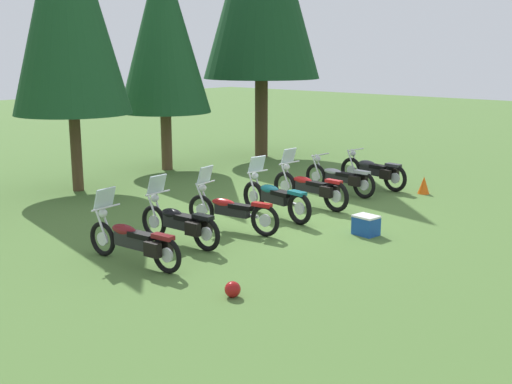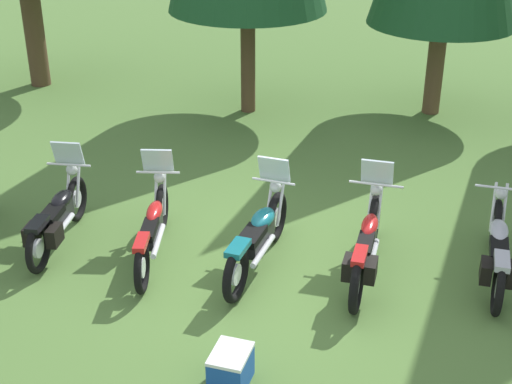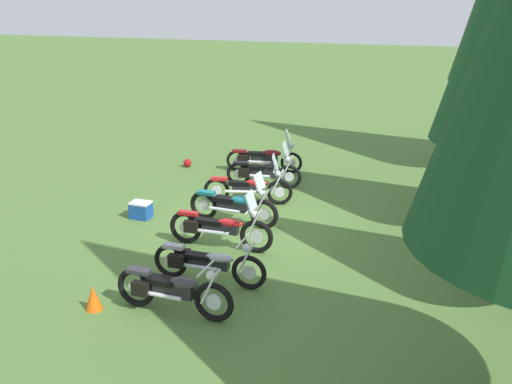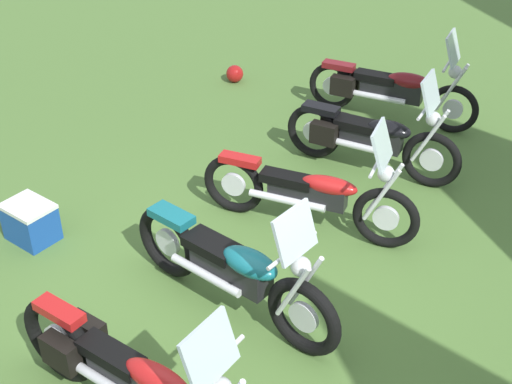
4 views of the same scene
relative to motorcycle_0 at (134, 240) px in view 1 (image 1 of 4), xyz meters
name	(u,v)px [view 1 (image 1 of 4)]	position (x,y,z in m)	size (l,w,h in m)	color
ground_plane	(274,216)	(4.38, 0.36, -0.46)	(80.00, 80.00, 0.00)	#4C7033
motorcycle_0	(134,240)	(0.00, 0.00, 0.00)	(0.70, 2.34, 1.34)	black
motorcycle_1	(180,222)	(1.39, 0.31, 0.00)	(0.66, 2.18, 1.36)	black
motorcycle_2	(231,210)	(2.82, 0.29, -0.01)	(0.66, 2.37, 1.36)	black
motorcycle_3	(275,197)	(4.32, 0.28, 0.02)	(0.66, 2.35, 1.38)	black
motorcycle_4	(310,188)	(5.76, 0.33, 0.02)	(0.75, 2.47, 1.39)	black
motorcycle_5	(341,178)	(7.47, 0.58, -0.02)	(0.73, 2.40, 1.01)	black
motorcycle_6	(374,171)	(8.78, 0.35, 0.01)	(0.76, 2.34, 1.04)	black
pine_tree_2	(163,30)	(6.74, 6.98, 4.02)	(2.96, 2.96, 7.11)	brown
picnic_cooler	(366,225)	(4.48, -2.11, -0.25)	(0.45, 0.54, 0.42)	#19479E
traffic_cone	(424,185)	(9.00, -1.12, -0.22)	(0.32, 0.32, 0.48)	#EA590F
dropped_helmet	(233,289)	(0.03, -2.45, -0.33)	(0.26, 0.26, 0.26)	maroon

